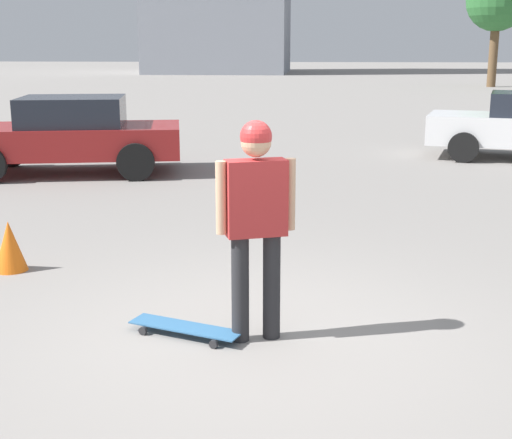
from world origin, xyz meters
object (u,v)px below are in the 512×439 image
person (256,210)px  car_parked_near (70,134)px  skateboard (185,328)px  traffic_cone (10,246)px

person → car_parked_near: size_ratio=0.40×
person → skateboard: size_ratio=1.80×
car_parked_near → traffic_cone: (-5.99, -1.40, -0.48)m
skateboard → traffic_cone: size_ratio=1.84×
traffic_cone → car_parked_near: bearing=13.2°
person → traffic_cone: (1.61, 2.79, -0.82)m
person → skateboard: person is taller
car_parked_near → traffic_cone: 6.17m
person → traffic_cone: size_ratio=3.30×
person → skateboard: (0.01, 0.59, -1.02)m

